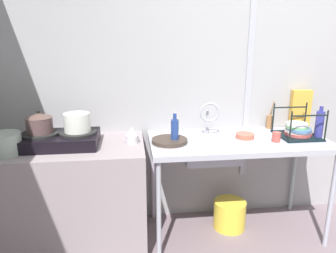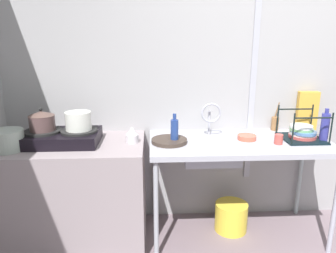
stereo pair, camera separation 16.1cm
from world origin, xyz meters
TOP-DOWN VIEW (x-y plane):
  - wall_back at (0.00, 1.57)m, footprint 5.32×0.10m
  - wall_metal_strip at (-0.16, 1.51)m, footprint 0.05×0.01m
  - counter_concrete at (-1.66, 1.19)m, footprint 1.14×0.66m
  - counter_sink at (-0.34, 1.19)m, footprint 1.42×0.66m
  - stove at (-1.71, 1.19)m, footprint 0.56×0.37m
  - pot_on_left_burner at (-1.85, 1.19)m, footprint 0.19×0.19m
  - pot_on_right_burner at (-1.58, 1.19)m, footprint 0.19×0.19m
  - pot_beside_stove at (-2.06, 1.05)m, footprint 0.22×0.22m
  - percolator at (-1.18, 1.19)m, footprint 0.10×0.10m
  - sink_basin at (-0.58, 1.15)m, footprint 0.42×0.37m
  - faucet at (-0.55, 1.30)m, footprint 0.16×0.09m
  - frying_pan at (-0.89, 1.17)m, footprint 0.28×0.28m
  - dish_rack at (0.17, 1.20)m, footprint 0.31×0.32m
  - cup_by_rack at (-0.07, 1.09)m, footprint 0.06×0.06m
  - small_bowl_on_drainboard at (-0.27, 1.21)m, footprint 0.15×0.15m
  - bottle_by_sink at (-0.85, 1.16)m, footprint 0.06×0.06m
  - bottle_by_rack at (0.31, 1.14)m, footprint 0.07×0.07m
  - cereal_box at (0.32, 1.46)m, footprint 0.18×0.09m
  - utensil_jar at (0.05, 1.47)m, footprint 0.06×0.06m
  - bucket_on_floor at (-0.35, 1.24)m, footprint 0.28×0.28m

SIDE VIEW (x-z plane):
  - bucket_on_floor at x=-0.35m, z-range 0.00..0.25m
  - counter_concrete at x=-1.66m, z-range 0.00..0.83m
  - sink_basin at x=-0.58m, z-range 0.69..0.83m
  - counter_sink at x=-0.34m, z-range 0.35..1.18m
  - frying_pan at x=-0.89m, z-range 0.83..0.86m
  - small_bowl_on_drainboard at x=-0.27m, z-range 0.83..0.87m
  - cup_by_rack at x=-0.07m, z-range 0.83..0.91m
  - dish_rack at x=0.17m, z-range 0.76..1.01m
  - stove at x=-1.71m, z-range 0.83..0.94m
  - percolator at x=-1.18m, z-range 0.83..0.96m
  - utensil_jar at x=0.05m, z-range 0.77..1.02m
  - pot_beside_stove at x=-2.06m, z-range 0.83..0.98m
  - bottle_by_sink at x=-0.85m, z-range 0.81..1.04m
  - bottle_by_rack at x=0.31m, z-range 0.82..1.08m
  - cereal_box at x=0.32m, z-range 0.83..1.17m
  - pot_on_right_burner at x=-1.58m, z-range 0.94..1.08m
  - pot_on_left_burner at x=-1.85m, z-range 0.93..1.10m
  - faucet at x=-0.55m, z-range 0.88..1.16m
  - wall_back at x=0.00m, z-range 0.00..2.49m
  - wall_metal_strip at x=-0.16m, z-range 0.37..2.36m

